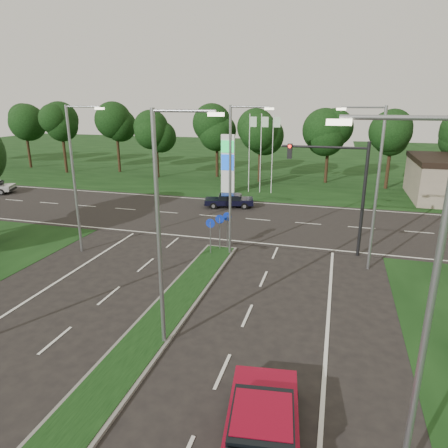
# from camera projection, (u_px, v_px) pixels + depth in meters

# --- Properties ---
(verge_far) EXTENTS (160.00, 50.00, 0.02)m
(verge_far) POSITION_uv_depth(u_px,v_px,m) (291.00, 164.00, 61.06)
(verge_far) COLOR black
(verge_far) RESTS_ON ground
(cross_road) EXTENTS (160.00, 12.00, 0.02)m
(cross_road) POSITION_uv_depth(u_px,v_px,m) (246.00, 219.00, 32.57)
(cross_road) COLOR black
(cross_road) RESTS_ON ground
(median_kerb) EXTENTS (2.00, 26.00, 0.12)m
(median_kerb) POSITION_uv_depth(u_px,v_px,m) (120.00, 370.00, 14.18)
(median_kerb) COLOR slate
(median_kerb) RESTS_ON ground
(streetlight_median_near) EXTENTS (2.53, 0.22, 9.00)m
(streetlight_median_near) POSITION_uv_depth(u_px,v_px,m) (163.00, 222.00, 14.27)
(streetlight_median_near) COLOR gray
(streetlight_median_near) RESTS_ON ground
(streetlight_median_far) EXTENTS (2.53, 0.22, 9.00)m
(streetlight_median_far) POSITION_uv_depth(u_px,v_px,m) (233.00, 174.00, 23.46)
(streetlight_median_far) COLOR gray
(streetlight_median_far) RESTS_ON ground
(streetlight_left_far) EXTENTS (2.53, 0.22, 9.00)m
(streetlight_left_far) POSITION_uv_depth(u_px,v_px,m) (76.00, 172.00, 24.05)
(streetlight_left_far) COLOR gray
(streetlight_left_far) RESTS_ON ground
(streetlight_right_far) EXTENTS (2.53, 0.22, 9.00)m
(streetlight_right_far) POSITION_uv_depth(u_px,v_px,m) (374.00, 181.00, 21.42)
(streetlight_right_far) COLOR gray
(streetlight_right_far) RESTS_ON ground
(streetlight_right_near) EXTENTS (2.53, 0.22, 9.00)m
(streetlight_right_near) POSITION_uv_depth(u_px,v_px,m) (421.00, 302.00, 8.56)
(streetlight_right_near) COLOR gray
(streetlight_right_near) RESTS_ON ground
(traffic_signal) EXTENTS (5.10, 0.42, 7.00)m
(traffic_signal) POSITION_uv_depth(u_px,v_px,m) (342.00, 181.00, 23.80)
(traffic_signal) COLOR black
(traffic_signal) RESTS_ON ground
(median_signs) EXTENTS (1.16, 1.76, 2.38)m
(median_signs) POSITION_uv_depth(u_px,v_px,m) (219.00, 225.00, 25.08)
(median_signs) COLOR gray
(median_signs) RESTS_ON ground
(gas_pylon) EXTENTS (5.80, 1.26, 8.00)m
(gas_pylon) POSITION_uv_depth(u_px,v_px,m) (230.00, 162.00, 40.93)
(gas_pylon) COLOR silver
(gas_pylon) RESTS_ON ground
(treeline_far) EXTENTS (6.00, 6.00, 9.90)m
(treeline_far) POSITION_uv_depth(u_px,v_px,m) (279.00, 123.00, 45.17)
(treeline_far) COLOR black
(treeline_far) RESTS_ON ground
(red_sedan) EXTENTS (2.60, 5.06, 1.33)m
(red_sedan) POSITION_uv_depth(u_px,v_px,m) (262.00, 429.00, 10.78)
(red_sedan) COLOR maroon
(red_sedan) RESTS_ON ground
(navy_sedan) EXTENTS (4.60, 2.75, 1.18)m
(navy_sedan) POSITION_uv_depth(u_px,v_px,m) (229.00, 200.00, 35.97)
(navy_sedan) COLOR black
(navy_sedan) RESTS_ON ground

